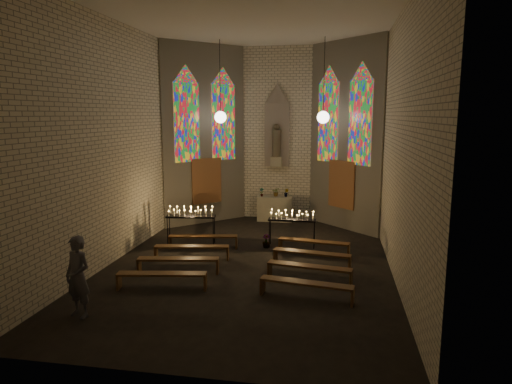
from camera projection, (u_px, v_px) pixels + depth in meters
floor at (250, 262)px, 13.42m from camera, size 12.00×12.00×0.00m
room at (268, 131)px, 16.07m from camera, size 8.22×12.43×7.00m
altar at (275, 209)px, 18.63m from camera, size 1.40×0.60×1.00m
flower_vase_left at (262, 192)px, 18.56m from camera, size 0.19×0.14×0.36m
flower_vase_center at (276, 192)px, 18.60m from camera, size 0.32×0.28×0.35m
flower_vase_right at (286, 193)px, 18.49m from camera, size 0.22×0.19×0.34m
aisle_flower_pot at (266, 241)px, 14.89m from camera, size 0.28×0.28×0.44m
votive_stand_left at (191, 214)px, 15.20m from camera, size 1.67×0.60×1.20m
votive_stand_right at (292, 217)px, 14.90m from camera, size 1.56×0.39×1.14m
pew_left_0 at (203, 238)px, 14.82m from camera, size 2.24×0.66×0.43m
pew_right_0 at (314, 243)px, 14.21m from camera, size 2.24×0.66×0.43m
pew_left_1 at (192, 248)px, 13.65m from camera, size 2.24×0.66×0.43m
pew_right_1 at (312, 255)px, 13.04m from camera, size 2.24×0.66×0.43m
pew_left_2 at (178, 261)px, 12.49m from camera, size 2.24×0.66×0.43m
pew_right_2 at (309, 268)px, 11.88m from camera, size 2.24×0.66×0.43m
pew_left_3 at (162, 276)px, 11.32m from camera, size 2.24×0.66×0.43m
pew_right_3 at (306, 285)px, 10.71m from camera, size 2.24×0.66×0.43m
visitor at (78, 277)px, 9.72m from camera, size 0.75×0.61×1.78m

